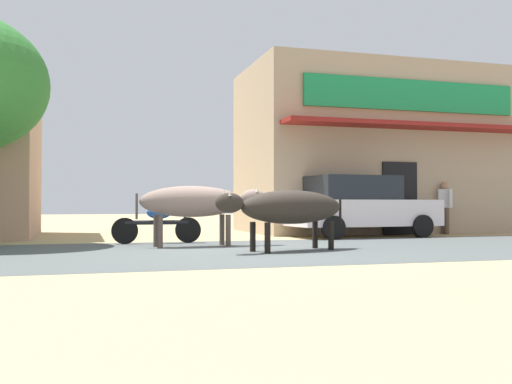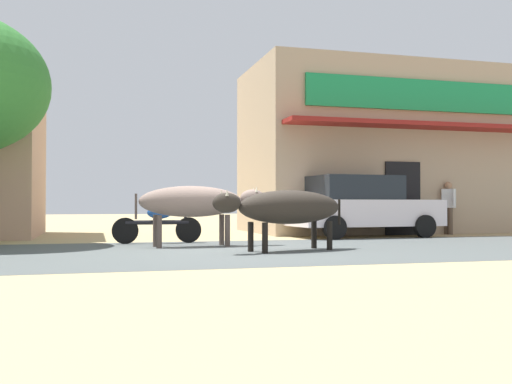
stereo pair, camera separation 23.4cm
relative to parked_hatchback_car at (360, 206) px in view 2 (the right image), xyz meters
name	(u,v)px [view 2 (the right image)]	position (x,y,z in m)	size (l,w,h in m)	color
ground	(245,251)	(-4.16, -3.72, -0.84)	(80.00, 80.00, 0.00)	tan
asphalt_road	(245,251)	(-4.16, -3.72, -0.84)	(72.00, 5.92, 0.00)	#4C5251
storefront_right_club	(379,151)	(2.02, 2.84, 1.76)	(8.44, 5.35, 5.19)	tan
parked_hatchback_car	(360,206)	(0.00, 0.00, 0.00)	(4.16, 2.18, 1.64)	silver
parked_motorcycle	(159,223)	(-5.53, -1.16, -0.38)	(2.00, 0.24, 1.04)	black
cow_near_brown	(195,202)	(-4.90, -2.40, 0.08)	(2.80, 0.78, 1.27)	#7E695E
cow_far_dark	(288,208)	(-3.40, -3.99, -0.02)	(2.84, 1.33, 1.15)	#2B261F
pedestrian_by_shop	(448,204)	(3.04, 0.50, 0.05)	(0.47, 0.61, 1.53)	brown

